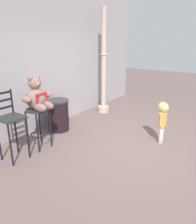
# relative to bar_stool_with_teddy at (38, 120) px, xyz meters

# --- Properties ---
(ground_plane) EXTENTS (24.00, 24.00, 0.00)m
(ground_plane) POSITION_rel_bar_stool_with_teddy_xyz_m (1.00, -1.40, -0.59)
(ground_plane) COLOR #695653
(building_wall) EXTENTS (7.93, 0.30, 3.98)m
(building_wall) POSITION_rel_bar_stool_with_teddy_xyz_m (1.00, 0.91, 1.40)
(building_wall) COLOR #9B9397
(building_wall) RESTS_ON ground_plane
(bar_stool_with_teddy) EXTENTS (0.42, 0.42, 0.82)m
(bar_stool_with_teddy) POSITION_rel_bar_stool_with_teddy_xyz_m (0.00, 0.00, 0.00)
(bar_stool_with_teddy) COLOR #28292C
(bar_stool_with_teddy) RESTS_ON ground_plane
(teddy_bear) EXTENTS (0.62, 0.56, 0.65)m
(teddy_bear) POSITION_rel_bar_stool_with_teddy_xyz_m (0.00, -0.03, 0.46)
(teddy_bear) COLOR #806158
(teddy_bear) RESTS_ON bar_stool_with_teddy
(child_walking) EXTENTS (0.28, 0.22, 0.88)m
(child_walking) POSITION_rel_bar_stool_with_teddy_xyz_m (1.63, -1.91, 0.05)
(child_walking) COLOR #D9A5A7
(child_walking) RESTS_ON ground_plane
(trash_bin) EXTENTS (0.52, 0.52, 0.75)m
(trash_bin) POSITION_rel_bar_stool_with_teddy_xyz_m (0.86, 0.34, -0.21)
(trash_bin) COLOR black
(trash_bin) RESTS_ON ground_plane
(lamppost) EXTENTS (0.34, 0.34, 2.92)m
(lamppost) POSITION_rel_bar_stool_with_teddy_xyz_m (2.66, 0.25, 0.57)
(lamppost) COLOR #B69E94
(lamppost) RESTS_ON ground_plane
(bar_chair_empty) EXTENTS (0.41, 0.41, 1.25)m
(bar_chair_empty) POSITION_rel_bar_stool_with_teddy_xyz_m (-0.57, 0.04, 0.13)
(bar_chair_empty) COLOR #28292C
(bar_chair_empty) RESTS_ON ground_plane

